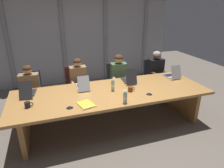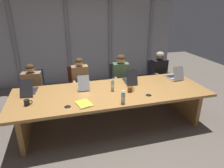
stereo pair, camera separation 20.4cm
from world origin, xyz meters
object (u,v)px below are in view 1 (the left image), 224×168
laptop_left_mid (83,85)px  person_center (119,76)px  person_left_mid (79,82)px  coffee_mug_near (130,89)px  office_chair_left_end (33,98)px  office_chair_right_mid (153,82)px  water_bottle_primary (113,85)px  laptop_left_end (28,92)px  water_bottle_secondary (125,97)px  office_chair_center (118,87)px  laptop_center (129,79)px  person_left_end (30,89)px  conference_mic_left_side (70,107)px  office_chair_left_mid (78,92)px  laptop_right_mid (171,75)px  coffee_mug_far (28,105)px  conference_mic_middle (149,94)px  person_right_mid (157,72)px  spiral_notepad (86,105)px

laptop_left_mid → person_center: bearing=-59.8°
person_left_mid → coffee_mug_near: bearing=40.2°
office_chair_left_end → office_chair_right_mid: (3.02, 0.00, 0.00)m
water_bottle_primary → person_center: bearing=61.5°
laptop_left_end → coffee_mug_near: size_ratio=3.58×
water_bottle_primary → laptop_left_mid: bearing=150.5°
water_bottle_secondary → coffee_mug_near: water_bottle_secondary is taller
person_center → office_chair_center: bearing=-179.1°
laptop_center → person_left_end: 2.10m
office_chair_right_mid → conference_mic_left_side: (-2.37, -1.43, 0.39)m
office_chair_left_end → office_chair_left_mid: office_chair_left_mid is taller
laptop_right_mid → person_left_mid: size_ratio=0.38×
laptop_center → person_left_mid: (-0.99, 0.52, -0.13)m
coffee_mug_near → coffee_mug_far: (-1.83, -0.06, 0.00)m
laptop_left_end → laptop_center: 2.01m
office_chair_center → conference_mic_middle: office_chair_center is taller
laptop_right_mid → person_center: size_ratio=0.37×
person_left_end → coffee_mug_near: person_left_end is taller
coffee_mug_far → office_chair_left_mid: bearing=50.3°
office_chair_right_mid → laptop_left_end: bearing=-76.0°
person_center → water_bottle_secondary: size_ratio=5.24×
laptop_left_mid → laptop_right_mid: laptop_right_mid is taller
person_right_mid → water_bottle_secondary: 2.02m
person_left_end → spiral_notepad: person_left_end is taller
coffee_mug_far → conference_mic_middle: 2.11m
person_right_mid → office_chair_left_mid: bearing=-96.9°
coffee_mug_near → conference_mic_middle: bearing=-42.8°
laptop_left_mid → person_left_end: person_left_end is taller
laptop_left_end → laptop_left_mid: bearing=-82.6°
laptop_left_end → person_right_mid: bearing=-72.2°
laptop_right_mid → conference_mic_middle: size_ratio=4.03×
laptop_right_mid → spiral_notepad: (-2.13, -0.72, -0.05)m
laptop_center → person_right_mid: (1.01, 0.52, -0.10)m
water_bottle_secondary → conference_mic_middle: (0.55, 0.16, -0.09)m
laptop_center → water_bottle_secondary: size_ratio=2.09×
office_chair_center → person_center: (-0.01, -0.15, 0.34)m
person_right_mid → conference_mic_middle: size_ratio=10.93×
water_bottle_primary → office_chair_left_mid: bearing=118.5°
office_chair_center → person_left_mid: bearing=-83.3°
conference_mic_middle → person_left_end: bearing=150.2°
laptop_right_mid → conference_mic_left_side: size_ratio=4.03×
person_left_end → person_center: bearing=95.3°
office_chair_left_end → person_left_end: size_ratio=0.82×
office_chair_left_end → laptop_left_mid: bearing=55.6°
office_chair_left_end → conference_mic_left_side: bearing=24.3°
laptop_right_mid → person_left_end: 3.13m
person_center → spiral_notepad: bearing=-34.4°
office_chair_right_mid → person_left_end: bearing=-85.6°
laptop_left_end → spiral_notepad: laptop_left_end is taller
water_bottle_primary → conference_mic_left_side: 1.00m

